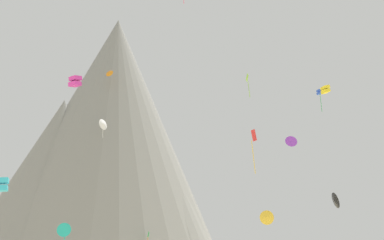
{
  "coord_description": "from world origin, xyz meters",
  "views": [
    {
      "loc": [
        -7.94,
        -25.46,
        4.01
      ],
      "look_at": [
        1.44,
        35.63,
        24.31
      ],
      "focal_mm": 39.71,
      "sensor_mm": 36.0,
      "label": 1
    }
  ],
  "objects_px": {
    "kite_violet_mid": "(291,142)",
    "kite_orange_high": "(109,73)",
    "kite_lime_high": "(248,81)",
    "kite_cyan_low": "(2,185)",
    "kite_green_low": "(148,237)",
    "kite_teal_low": "(64,231)",
    "kite_red_mid": "(254,142)",
    "rock_massif": "(106,152)",
    "kite_gold_low": "(267,218)",
    "kite_blue_high": "(319,93)",
    "kite_black_low": "(335,201)",
    "kite_white_high": "(104,124)",
    "kite_yellow_mid": "(325,90)",
    "kite_magenta_high": "(75,81)"
  },
  "relations": [
    {
      "from": "kite_cyan_low",
      "to": "kite_green_low",
      "type": "relative_size",
      "value": 1.39
    },
    {
      "from": "kite_black_low",
      "to": "kite_white_high",
      "type": "bearing_deg",
      "value": -112.95
    },
    {
      "from": "kite_gold_low",
      "to": "kite_blue_high",
      "type": "relative_size",
      "value": 0.47
    },
    {
      "from": "rock_massif",
      "to": "kite_lime_high",
      "type": "height_order",
      "value": "rock_massif"
    },
    {
      "from": "kite_lime_high",
      "to": "kite_gold_low",
      "type": "distance_m",
      "value": 24.23
    },
    {
      "from": "kite_violet_mid",
      "to": "kite_cyan_low",
      "type": "bearing_deg",
      "value": 39.73
    },
    {
      "from": "kite_yellow_mid",
      "to": "kite_gold_low",
      "type": "bearing_deg",
      "value": 31.67
    },
    {
      "from": "kite_green_low",
      "to": "kite_yellow_mid",
      "type": "distance_m",
      "value": 37.05
    },
    {
      "from": "kite_gold_low",
      "to": "kite_yellow_mid",
      "type": "bearing_deg",
      "value": -34.2
    },
    {
      "from": "kite_lime_high",
      "to": "kite_cyan_low",
      "type": "distance_m",
      "value": 41.44
    },
    {
      "from": "kite_orange_high",
      "to": "kite_blue_high",
      "type": "height_order",
      "value": "kite_orange_high"
    },
    {
      "from": "kite_red_mid",
      "to": "kite_gold_low",
      "type": "bearing_deg",
      "value": -13.8
    },
    {
      "from": "kite_black_low",
      "to": "kite_blue_high",
      "type": "height_order",
      "value": "kite_blue_high"
    },
    {
      "from": "kite_green_low",
      "to": "kite_violet_mid",
      "type": "bearing_deg",
      "value": -29.05
    },
    {
      "from": "kite_violet_mid",
      "to": "kite_gold_low",
      "type": "distance_m",
      "value": 28.5
    },
    {
      "from": "kite_lime_high",
      "to": "kite_green_low",
      "type": "relative_size",
      "value": 1.22
    },
    {
      "from": "kite_lime_high",
      "to": "rock_massif",
      "type": "bearing_deg",
      "value": 112.07
    },
    {
      "from": "rock_massif",
      "to": "kite_orange_high",
      "type": "distance_m",
      "value": 17.91
    },
    {
      "from": "kite_orange_high",
      "to": "kite_white_high",
      "type": "bearing_deg",
      "value": -63.71
    },
    {
      "from": "kite_cyan_low",
      "to": "kite_blue_high",
      "type": "xyz_separation_m",
      "value": [
        46.35,
        14.92,
        19.84
      ]
    },
    {
      "from": "kite_teal_low",
      "to": "kite_red_mid",
      "type": "bearing_deg",
      "value": -173.81
    },
    {
      "from": "kite_magenta_high",
      "to": "kite_cyan_low",
      "type": "distance_m",
      "value": 16.37
    },
    {
      "from": "kite_black_low",
      "to": "kite_yellow_mid",
      "type": "relative_size",
      "value": 2.05
    },
    {
      "from": "kite_white_high",
      "to": "kite_gold_low",
      "type": "bearing_deg",
      "value": -94.25
    },
    {
      "from": "kite_black_low",
      "to": "kite_orange_high",
      "type": "relative_size",
      "value": 1.34
    },
    {
      "from": "kite_violet_mid",
      "to": "kite_orange_high",
      "type": "xyz_separation_m",
      "value": [
        -36.27,
        8.39,
        15.95
      ]
    },
    {
      "from": "kite_lime_high",
      "to": "kite_teal_low",
      "type": "xyz_separation_m",
      "value": [
        -25.11,
        -20.11,
        -26.0
      ]
    },
    {
      "from": "kite_red_mid",
      "to": "kite_blue_high",
      "type": "bearing_deg",
      "value": -35.53
    },
    {
      "from": "kite_magenta_high",
      "to": "kite_lime_high",
      "type": "bearing_deg",
      "value": 61.36
    },
    {
      "from": "kite_white_high",
      "to": "kite_lime_high",
      "type": "bearing_deg",
      "value": -83.89
    },
    {
      "from": "kite_magenta_high",
      "to": "kite_white_high",
      "type": "height_order",
      "value": "kite_white_high"
    },
    {
      "from": "rock_massif",
      "to": "kite_gold_low",
      "type": "bearing_deg",
      "value": -57.59
    },
    {
      "from": "kite_teal_low",
      "to": "kite_lime_high",
      "type": "bearing_deg",
      "value": -153.53
    },
    {
      "from": "rock_massif",
      "to": "kite_lime_high",
      "type": "xyz_separation_m",
      "value": [
        24.28,
        -30.9,
        5.74
      ]
    },
    {
      "from": "kite_yellow_mid",
      "to": "kite_green_low",
      "type": "bearing_deg",
      "value": 31.7
    },
    {
      "from": "kite_orange_high",
      "to": "kite_teal_low",
      "type": "bearing_deg",
      "value": -63.37
    },
    {
      "from": "kite_lime_high",
      "to": "kite_white_high",
      "type": "height_order",
      "value": "kite_lime_high"
    },
    {
      "from": "kite_cyan_low",
      "to": "kite_lime_high",
      "type": "bearing_deg",
      "value": 104.57
    },
    {
      "from": "kite_green_low",
      "to": "kite_teal_low",
      "type": "xyz_separation_m",
      "value": [
        -9.71,
        -29.67,
        -0.9
      ]
    },
    {
      "from": "kite_lime_high",
      "to": "kite_yellow_mid",
      "type": "relative_size",
      "value": 3.6
    },
    {
      "from": "kite_green_low",
      "to": "kite_gold_low",
      "type": "distance_m",
      "value": 22.48
    },
    {
      "from": "kite_yellow_mid",
      "to": "kite_magenta_high",
      "type": "bearing_deg",
      "value": 71.91
    },
    {
      "from": "kite_violet_mid",
      "to": "kite_green_low",
      "type": "bearing_deg",
      "value": 15.87
    },
    {
      "from": "kite_lime_high",
      "to": "kite_orange_high",
      "type": "xyz_separation_m",
      "value": [
        -24.16,
        21.11,
        9.25
      ]
    },
    {
      "from": "kite_red_mid",
      "to": "kite_black_low",
      "type": "relative_size",
      "value": 2.34
    },
    {
      "from": "kite_cyan_low",
      "to": "kite_teal_low",
      "type": "height_order",
      "value": "kite_cyan_low"
    },
    {
      "from": "kite_lime_high",
      "to": "kite_blue_high",
      "type": "bearing_deg",
      "value": -11.42
    },
    {
      "from": "kite_green_low",
      "to": "kite_orange_high",
      "type": "height_order",
      "value": "kite_orange_high"
    },
    {
      "from": "rock_massif",
      "to": "kite_blue_high",
      "type": "xyz_separation_m",
      "value": [
        37.52,
        -29.82,
        4.87
      ]
    },
    {
      "from": "kite_green_low",
      "to": "kite_orange_high",
      "type": "distance_m",
      "value": 37.28
    }
  ]
}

